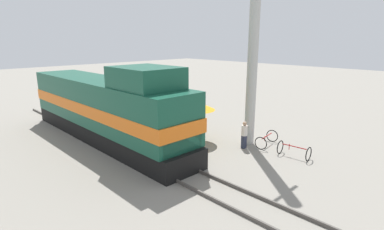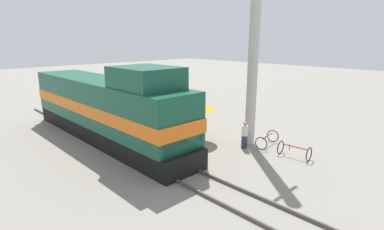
% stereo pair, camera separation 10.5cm
% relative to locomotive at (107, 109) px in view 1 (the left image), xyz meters
% --- Properties ---
extents(ground_plane, '(120.00, 120.00, 0.00)m').
position_rel_locomotive_xyz_m(ground_plane, '(0.00, -3.41, -2.05)').
color(ground_plane, gray).
extents(rail_near, '(0.08, 31.15, 0.15)m').
position_rel_locomotive_xyz_m(rail_near, '(-0.72, -3.41, -1.97)').
color(rail_near, '#4C4742').
rests_on(rail_near, ground_plane).
extents(rail_far, '(0.08, 31.15, 0.15)m').
position_rel_locomotive_xyz_m(rail_far, '(0.72, -3.41, -1.97)').
color(rail_far, '#4C4742').
rests_on(rail_far, ground_plane).
extents(locomotive, '(2.87, 15.19, 4.83)m').
position_rel_locomotive_xyz_m(locomotive, '(0.00, 0.00, 0.00)').
color(locomotive, black).
rests_on(locomotive, ground_plane).
extents(utility_pole, '(1.80, 0.59, 11.81)m').
position_rel_locomotive_xyz_m(utility_pole, '(5.82, -6.32, 3.89)').
color(utility_pole, '#B2B2AD').
rests_on(utility_pole, ground_plane).
extents(vendor_umbrella, '(2.31, 2.31, 2.48)m').
position_rel_locomotive_xyz_m(vendor_umbrella, '(3.92, -3.71, 0.18)').
color(vendor_umbrella, '#4C4C4C').
rests_on(vendor_umbrella, ground_plane).
extents(billboard_sign, '(1.98, 0.12, 3.34)m').
position_rel_locomotive_xyz_m(billboard_sign, '(4.83, 0.91, 0.46)').
color(billboard_sign, '#595959').
rests_on(billboard_sign, ground_plane).
extents(shrub_cluster, '(1.02, 1.02, 1.02)m').
position_rel_locomotive_xyz_m(shrub_cluster, '(4.09, -3.30, -1.53)').
color(shrub_cluster, '#236028').
rests_on(shrub_cluster, ground_plane).
extents(person_bystander, '(0.34, 0.34, 1.59)m').
position_rel_locomotive_xyz_m(person_bystander, '(4.93, -6.61, -1.19)').
color(person_bystander, '#2D3347').
rests_on(person_bystander, ground_plane).
extents(bicycle, '(1.83, 1.02, 0.75)m').
position_rel_locomotive_xyz_m(bicycle, '(6.25, -7.29, -1.66)').
color(bicycle, black).
rests_on(bicycle, ground_plane).
extents(bicycle_spare, '(0.87, 1.66, 0.75)m').
position_rel_locomotive_xyz_m(bicycle_spare, '(5.71, -9.30, -1.66)').
color(bicycle_spare, black).
rests_on(bicycle_spare, ground_plane).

